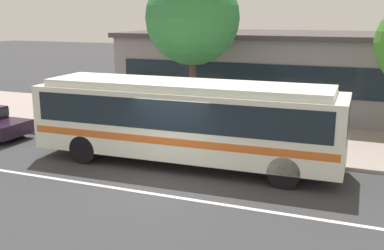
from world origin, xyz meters
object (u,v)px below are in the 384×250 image
Objects in this scene: pedestrian_waiting_near_sign at (295,121)px; bus_stop_sign at (315,113)px; pedestrian_walking_along_curb at (119,114)px; pedestrian_standing_by_tree at (193,117)px; transit_bus at (186,117)px; street_tree_near_stop at (192,18)px.

pedestrian_waiting_near_sign is 2.19m from bus_stop_sign.
pedestrian_standing_by_tree is at bearing 11.42° from pedestrian_walking_along_curb.
transit_bus is at bearing -132.13° from pedestrian_waiting_near_sign.
pedestrian_walking_along_curb is at bearing -168.58° from pedestrian_standing_by_tree.
street_tree_near_stop is at bearing 42.53° from pedestrian_walking_along_curb.
street_tree_near_stop is at bearing 169.21° from pedestrian_waiting_near_sign.
street_tree_near_stop is at bearing 153.91° from bus_stop_sign.
bus_stop_sign is (8.00, -0.50, 0.76)m from pedestrian_walking_along_curb.
transit_bus is 6.77× the size of pedestrian_standing_by_tree.
street_tree_near_stop is at bearing 108.79° from transit_bus.
pedestrian_standing_by_tree is 0.59× the size of bus_stop_sign.
pedestrian_standing_by_tree is at bearing -67.45° from street_tree_near_stop.
bus_stop_sign is at bearing -63.48° from pedestrian_waiting_near_sign.
pedestrian_walking_along_curb is 8.05m from bus_stop_sign.
transit_bus is 4.51m from pedestrian_walking_along_curb.
pedestrian_walking_along_curb reaches higher than pedestrian_waiting_near_sign.
street_tree_near_stop is (-0.67, 1.60, 3.90)m from pedestrian_standing_by_tree.
street_tree_near_stop reaches higher than transit_bus.
transit_bus is 4.40m from bus_stop_sign.
bus_stop_sign reaches higher than pedestrian_standing_by_tree.
street_tree_near_stop reaches higher than pedestrian_walking_along_curb.
bus_stop_sign is 6.94m from street_tree_near_stop.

